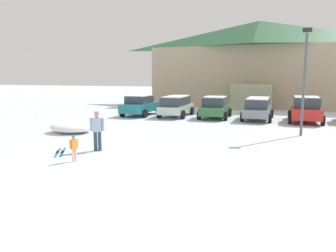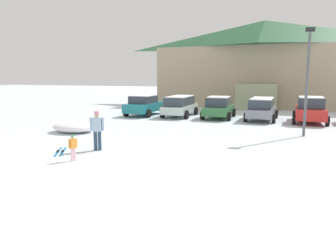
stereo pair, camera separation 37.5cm
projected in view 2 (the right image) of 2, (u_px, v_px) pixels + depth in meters
name	position (u px, v px, depth m)	size (l,w,h in m)	color
ground	(93.00, 179.00, 10.09)	(160.00, 160.00, 0.00)	silver
ski_lodge	(263.00, 63.00, 33.52)	(21.59, 10.00, 8.63)	tan
parked_teal_hatchback	(144.00, 105.00, 26.01)	(2.30, 4.27, 1.61)	#1C747C
parked_silver_wagon	(180.00, 105.00, 25.28)	(2.11, 4.43, 1.59)	#B4C7C0
parked_green_coupe	(219.00, 107.00, 24.24)	(2.13, 4.04, 1.62)	#2F6B39
parked_grey_wagon	(262.00, 108.00, 23.26)	(2.21, 4.64, 1.58)	gray
parked_red_sedan	(310.00, 110.00, 21.94)	(2.30, 4.27, 1.76)	red
skier_child_in_orange_jacket	(73.00, 146.00, 12.11)	(0.22, 0.34, 0.99)	#EFBBC9
skier_adult_in_blue_parka	(97.00, 128.00, 13.78)	(0.60, 0.34, 1.67)	#2A4056
pair_of_skis	(61.00, 151.00, 13.61)	(1.01, 1.56, 0.08)	#156AAE
lamp_post	(307.00, 76.00, 16.65)	(0.44, 0.24, 5.52)	#515459
plowed_snow_pile	(74.00, 127.00, 18.35)	(2.48, 1.98, 0.61)	white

